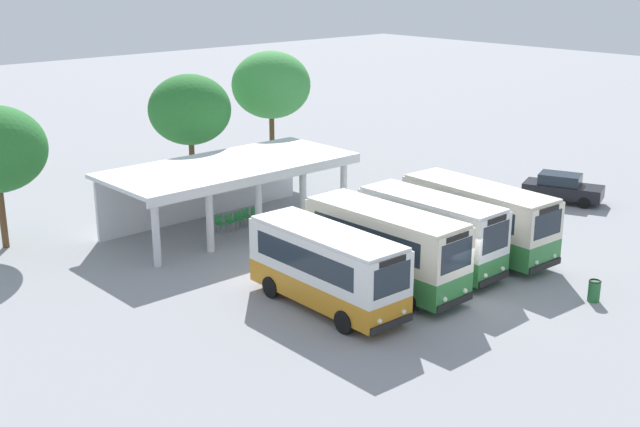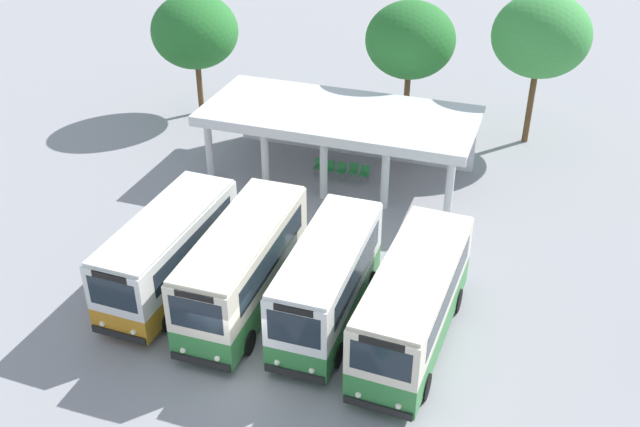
# 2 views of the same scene
# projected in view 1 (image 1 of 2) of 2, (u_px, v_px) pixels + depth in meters

# --- Properties ---
(ground_plane) EXTENTS (180.00, 180.00, 0.00)m
(ground_plane) POSITION_uv_depth(u_px,v_px,m) (461.00, 304.00, 32.76)
(ground_plane) COLOR #939399
(city_bus_nearest_orange) EXTENTS (2.51, 7.32, 3.19)m
(city_bus_nearest_orange) POSITION_uv_depth(u_px,v_px,m) (327.00, 266.00, 31.98)
(city_bus_nearest_orange) COLOR black
(city_bus_nearest_orange) RESTS_ON ground
(city_bus_second_in_row) EXTENTS (2.44, 7.54, 3.42)m
(city_bus_second_in_row) POSITION_uv_depth(u_px,v_px,m) (385.00, 246.00, 33.84)
(city_bus_second_in_row) COLOR black
(city_bus_second_in_row) RESTS_ON ground
(city_bus_middle_cream) EXTENTS (2.32, 7.01, 3.32)m
(city_bus_middle_cream) POSITION_uv_depth(u_px,v_px,m) (431.00, 230.00, 36.00)
(city_bus_middle_cream) COLOR black
(city_bus_middle_cream) RESTS_ON ground
(city_bus_fourth_amber) EXTENTS (2.68, 7.80, 3.29)m
(city_bus_fourth_amber) POSITION_uv_depth(u_px,v_px,m) (478.00, 217.00, 37.87)
(city_bus_fourth_amber) COLOR black
(city_bus_fourth_amber) RESTS_ON ground
(parked_car_flank) EXTENTS (3.21, 4.67, 1.62)m
(parked_car_flank) POSITION_uv_depth(u_px,v_px,m) (562.00, 188.00, 46.50)
(parked_car_flank) COLOR black
(parked_car_flank) RESTS_ON ground
(terminal_canopy) EXTENTS (12.87, 5.70, 3.40)m
(terminal_canopy) POSITION_uv_depth(u_px,v_px,m) (224.00, 176.00, 41.87)
(terminal_canopy) COLOR silver
(terminal_canopy) RESTS_ON ground
(waiting_chair_end_by_column) EXTENTS (0.45, 0.45, 0.86)m
(waiting_chair_end_by_column) POSITION_uv_depth(u_px,v_px,m) (220.00, 222.00, 41.32)
(waiting_chair_end_by_column) COLOR slate
(waiting_chair_end_by_column) RESTS_ON ground
(waiting_chair_second_from_end) EXTENTS (0.45, 0.45, 0.86)m
(waiting_chair_second_from_end) POSITION_uv_depth(u_px,v_px,m) (230.00, 220.00, 41.64)
(waiting_chair_second_from_end) COLOR slate
(waiting_chair_second_from_end) RESTS_ON ground
(waiting_chair_middle_seat) EXTENTS (0.45, 0.45, 0.86)m
(waiting_chair_middle_seat) POSITION_uv_depth(u_px,v_px,m) (239.00, 218.00, 42.02)
(waiting_chair_middle_seat) COLOR slate
(waiting_chair_middle_seat) RESTS_ON ground
(waiting_chair_fourth_seat) EXTENTS (0.45, 0.45, 0.86)m
(waiting_chair_fourth_seat) POSITION_uv_depth(u_px,v_px,m) (247.00, 215.00, 42.46)
(waiting_chair_fourth_seat) COLOR slate
(waiting_chair_fourth_seat) RESTS_ON ground
(waiting_chair_fifth_seat) EXTENTS (0.45, 0.45, 0.86)m
(waiting_chair_fifth_seat) POSITION_uv_depth(u_px,v_px,m) (256.00, 213.00, 42.79)
(waiting_chair_fifth_seat) COLOR slate
(waiting_chair_fifth_seat) RESTS_ON ground
(roadside_tree_behind_canopy) EXTENTS (4.70, 4.70, 7.09)m
(roadside_tree_behind_canopy) POSITION_uv_depth(u_px,v_px,m) (190.00, 110.00, 46.37)
(roadside_tree_behind_canopy) COLOR brown
(roadside_tree_behind_canopy) RESTS_ON ground
(roadside_tree_east_of_canopy) EXTENTS (4.90, 4.90, 7.88)m
(roadside_tree_east_of_canopy) POSITION_uv_depth(u_px,v_px,m) (271.00, 85.00, 50.75)
(roadside_tree_east_of_canopy) COLOR brown
(roadside_tree_east_of_canopy) RESTS_ON ground
(litter_bin_apron) EXTENTS (0.49, 0.49, 0.90)m
(litter_bin_apron) POSITION_uv_depth(u_px,v_px,m) (594.00, 291.00, 32.95)
(litter_bin_apron) COLOR #266633
(litter_bin_apron) RESTS_ON ground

